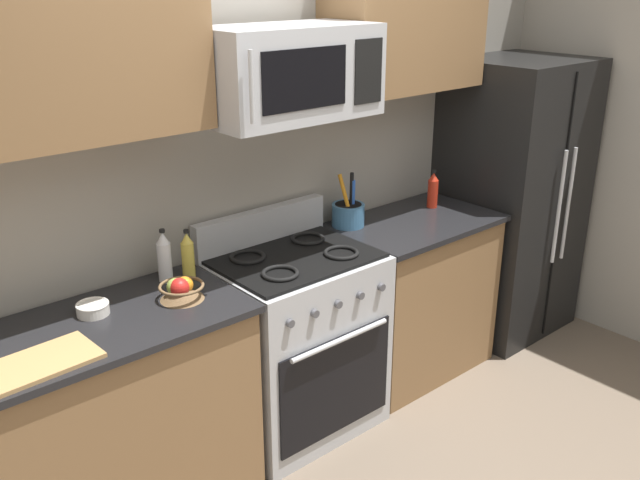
% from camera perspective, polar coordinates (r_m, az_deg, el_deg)
% --- Properties ---
extents(wall_back, '(8.00, 0.10, 2.60)m').
position_cam_1_polar(wall_back, '(3.41, -6.05, 6.26)').
color(wall_back, '#9E998E').
rests_on(wall_back, ground).
extents(counter_left, '(1.15, 0.59, 0.91)m').
position_cam_1_polar(counter_left, '(3.05, -16.67, -14.10)').
color(counter_left, olive).
rests_on(counter_left, ground).
extents(range_oven, '(0.76, 0.63, 1.09)m').
position_cam_1_polar(range_oven, '(3.45, -2.01, -8.29)').
color(range_oven, '#B2B5BA').
rests_on(range_oven, ground).
extents(counter_right, '(0.92, 0.59, 0.91)m').
position_cam_1_polar(counter_right, '(3.98, 7.59, -4.51)').
color(counter_right, olive).
rests_on(counter_right, ground).
extents(refrigerator, '(0.77, 0.70, 1.71)m').
position_cam_1_polar(refrigerator, '(4.47, 15.44, 3.30)').
color(refrigerator, black).
rests_on(refrigerator, ground).
extents(microwave, '(0.79, 0.44, 0.39)m').
position_cam_1_polar(microwave, '(3.05, -2.64, 13.62)').
color(microwave, '#B2B5BA').
extents(upper_cabinets_left, '(1.14, 0.34, 0.76)m').
position_cam_1_polar(upper_cabinets_left, '(2.66, -21.69, 15.51)').
color(upper_cabinets_left, olive).
extents(upper_cabinets_right, '(0.91, 0.34, 0.76)m').
position_cam_1_polar(upper_cabinets_right, '(3.70, 7.07, 18.02)').
color(upper_cabinets_right, olive).
extents(utensil_crock, '(0.17, 0.17, 0.30)m').
position_cam_1_polar(utensil_crock, '(3.67, 2.34, 2.20)').
color(utensil_crock, teal).
rests_on(utensil_crock, counter_right).
extents(fruit_basket, '(0.19, 0.19, 0.10)m').
position_cam_1_polar(fruit_basket, '(2.91, -11.37, -4.02)').
color(fruit_basket, brown).
rests_on(fruit_basket, counter_left).
extents(cutting_board, '(0.39, 0.25, 0.02)m').
position_cam_1_polar(cutting_board, '(2.61, -21.96, -9.33)').
color(cutting_board, tan).
rests_on(cutting_board, counter_left).
extents(bottle_vinegar, '(0.06, 0.06, 0.24)m').
position_cam_1_polar(bottle_vinegar, '(3.07, -12.70, -1.40)').
color(bottle_vinegar, silver).
rests_on(bottle_vinegar, counter_left).
extents(bottle_oil, '(0.06, 0.06, 0.22)m').
position_cam_1_polar(bottle_oil, '(3.09, -10.83, -1.28)').
color(bottle_oil, gold).
rests_on(bottle_oil, counter_left).
extents(bottle_hot_sauce, '(0.06, 0.06, 0.22)m').
position_cam_1_polar(bottle_hot_sauce, '(4.00, 9.28, 4.06)').
color(bottle_hot_sauce, red).
rests_on(bottle_hot_sauce, counter_right).
extents(prep_bowl, '(0.13, 0.13, 0.05)m').
position_cam_1_polar(prep_bowl, '(2.88, -18.21, -5.37)').
color(prep_bowl, white).
rests_on(prep_bowl, counter_left).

